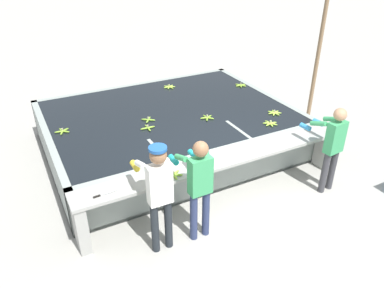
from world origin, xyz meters
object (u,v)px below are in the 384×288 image
Objects in this scene: banana_bunch_floating_5 at (241,85)px; banana_bunch_floating_7 at (207,118)px; worker_1 at (199,182)px; banana_bunch_floating_6 at (270,123)px; banana_bunch_floating_4 at (148,120)px; banana_bunch_floating_0 at (63,131)px; banana_bunch_floating_2 at (274,113)px; banana_bunch_floating_3 at (169,87)px; worker_2 at (332,143)px; banana_bunch_ledge_0 at (173,174)px; banana_bunch_floating_1 at (148,128)px; support_post_right at (318,54)px; knife_0 at (102,195)px; worker_0 at (159,189)px.

banana_bunch_floating_5 and banana_bunch_floating_7 have the same top height.
worker_1 is 2.47m from banana_bunch_floating_6.
banana_bunch_floating_6 is (1.97, -1.20, -0.00)m from banana_bunch_floating_4.
banana_bunch_floating_0 is at bearing 157.34° from banana_bunch_floating_6.
banana_bunch_floating_3 is at bearing 118.60° from banana_bunch_floating_2.
worker_2 reaches higher than banana_bunch_floating_6.
banana_bunch_floating_3 is 3.66m from banana_bunch_ledge_0.
banana_bunch_floating_2 is at bearing -17.88° from banana_bunch_floating_7.
banana_bunch_floating_1 and banana_bunch_floating_7 have the same top height.
banana_bunch_floating_6 is 0.09× the size of support_post_right.
knife_0 is at bearing -149.28° from banana_bunch_floating_7.
banana_bunch_floating_6 is (2.16, 1.19, -0.11)m from worker_1.
support_post_right reaches higher than banana_bunch_floating_6.
worker_0 reaches higher than worker_1.
banana_bunch_floating_1 is 2.96m from banana_bunch_floating_5.
banana_bunch_floating_6 is (2.10, -0.88, -0.00)m from banana_bunch_floating_1.
worker_1 is at bearing -151.24° from banana_bunch_floating_6.
support_post_right is (5.63, -0.33, 0.76)m from banana_bunch_floating_0.
banana_bunch_floating_6 is at bearing 22.95° from worker_0.
worker_1 reaches higher than banana_bunch_floating_6.
worker_2 is 5.53× the size of banana_bunch_floating_1.
banana_bunch_ledge_0 is (-2.68, 0.46, -0.07)m from worker_2.
worker_0 is at bearing -34.82° from knife_0.
worker_0 is at bearing 179.61° from worker_2.
banana_bunch_floating_4 is 0.88× the size of banana_bunch_floating_5.
knife_0 is (-4.06, -2.67, -0.01)m from banana_bunch_floating_5.
banana_bunch_floating_1 is at bearing -158.73° from banana_bunch_floating_5.
banana_bunch_floating_5 is at bearing 16.13° from banana_bunch_floating_4.
worker_1 is 0.51m from banana_bunch_ledge_0.
banana_bunch_floating_6 is 2.44m from banana_bunch_ledge_0.
worker_1 is at bearing -151.53° from support_post_right.
banana_bunch_floating_0 and banana_bunch_floating_4 have the same top height.
banana_bunch_floating_4 is 1.13m from banana_bunch_floating_7.
worker_0 is 1.07× the size of worker_2.
worker_1 reaches higher than banana_bunch_floating_1.
banana_bunch_floating_2 reaches higher than knife_0.
support_post_right is (2.12, 1.14, 0.76)m from banana_bunch_floating_6.
banana_bunch_floating_5 is 4.85m from knife_0.
knife_0 is at bearing -126.93° from banana_bunch_floating_4.
banana_bunch_ledge_0 is at bearing -158.45° from banana_bunch_floating_2.
banana_bunch_floating_4 is at bearing 159.93° from banana_bunch_floating_2.
worker_2 is at bearing -56.86° from banana_bunch_floating_7.
banana_bunch_floating_6 is 1.01× the size of banana_bunch_floating_7.
banana_bunch_floating_7 is at bearing -22.70° from banana_bunch_floating_4.
banana_bunch_floating_4 is 2.30m from banana_bunch_floating_6.
banana_bunch_floating_3 and banana_bunch_floating_5 have the same top height.
worker_1 is 2.40m from banana_bunch_floating_4.
banana_bunch_ledge_0 reaches higher than banana_bunch_floating_0.
banana_bunch_floating_4 is at bearing -127.24° from banana_bunch_floating_3.
support_post_right is at bearing 52.57° from worker_2.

